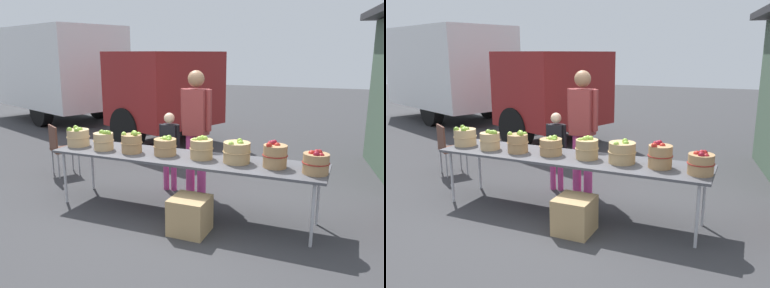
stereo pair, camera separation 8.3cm
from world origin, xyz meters
The scene contains 15 objects.
ground_plane centered at (0.00, 0.00, 0.00)m, with size 40.00×40.00×0.00m, color #38383A.
market_table centered at (0.00, 0.00, 0.72)m, with size 3.50×0.76×0.75m.
apple_basket_green_0 centered at (-1.60, -0.02, 0.88)m, with size 0.32×0.32×0.28m.
apple_basket_green_1 centered at (-1.13, -0.07, 0.88)m, with size 0.28×0.28×0.28m.
apple_basket_green_2 centered at (-0.70, -0.06, 0.88)m, with size 0.28×0.28×0.29m.
apple_basket_green_3 centered at (-0.24, 0.00, 0.87)m, with size 0.30×0.30×0.26m.
apple_basket_green_4 centered at (0.24, 0.02, 0.88)m, with size 0.30×0.30×0.29m.
apple_basket_green_5 centered at (0.70, 0.01, 0.88)m, with size 0.34×0.34×0.29m.
apple_basket_red_0 centered at (1.15, 0.00, 0.89)m, with size 0.29×0.29×0.31m.
apple_basket_red_1 centered at (1.61, -0.08, 0.87)m, with size 0.30×0.30×0.27m.
vendor_adult centered at (-0.14, 0.77, 1.05)m, with size 0.47×0.25×1.79m.
child_customer centered at (-0.54, 0.72, 0.69)m, with size 0.31×0.19×1.18m.
box_truck centered at (-5.39, 4.76, 1.49)m, with size 7.97×4.70×2.75m.
folding_chair centered at (-2.53, 0.65, 0.51)m, with size 0.55×0.55×0.86m.
produce_crate centered at (0.31, -0.49, 0.21)m, with size 0.42×0.42×0.42m, color tan.
Camera 1 is at (1.95, -4.30, 2.02)m, focal length 36.46 mm.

